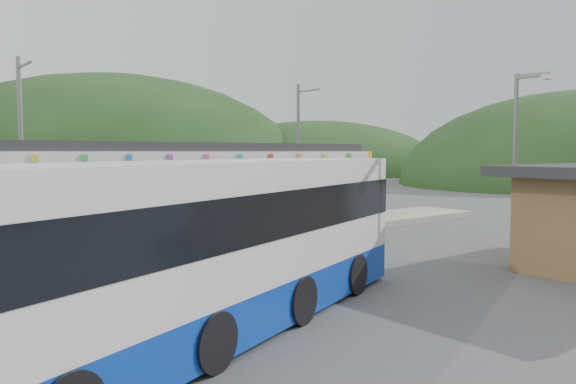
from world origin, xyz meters
TOP-DOWN VIEW (x-y plane):
  - ground at (0.00, 0.00)m, footprint 120.00×120.00m
  - hills at (6.19, 5.29)m, footprint 146.00×149.00m
  - platform at (0.00, 3.30)m, footprint 26.00×3.20m
  - yellow_line at (0.00, 2.00)m, footprint 26.00×0.10m
  - train at (-1.80, 6.00)m, footprint 20.44×3.01m
  - catenary_mast_west at (-7.00, 8.56)m, footprint 0.18×1.80m
  - catenary_mast_east at (7.00, 8.56)m, footprint 0.18×1.80m
  - bus at (-7.47, -5.74)m, footprint 12.00×6.70m
  - lamp_post at (2.26, -6.54)m, footprint 0.36×1.00m

SIDE VIEW (x-z plane):
  - ground at x=0.00m, z-range 0.00..0.00m
  - hills at x=6.19m, z-range -13.00..13.00m
  - platform at x=0.00m, z-range 0.00..0.30m
  - yellow_line at x=0.00m, z-range 0.30..0.31m
  - bus at x=-7.47m, z-range -0.06..3.16m
  - train at x=-1.80m, z-range 0.19..3.93m
  - lamp_post at x=2.26m, z-range 0.55..6.12m
  - catenary_mast_west at x=-7.00m, z-range 0.15..7.15m
  - catenary_mast_east at x=7.00m, z-range 0.15..7.15m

